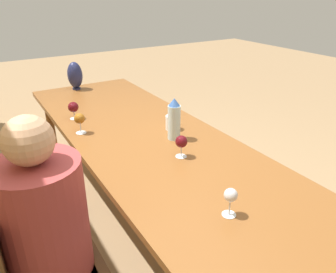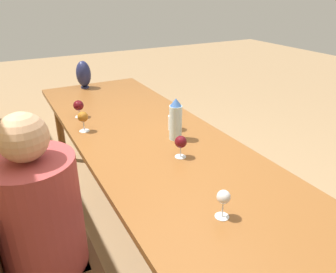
{
  "view_description": "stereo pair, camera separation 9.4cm",
  "coord_description": "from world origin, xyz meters",
  "views": [
    {
      "loc": [
        -1.69,
        0.92,
        1.66
      ],
      "look_at": [
        -0.18,
        0.0,
        0.84
      ],
      "focal_mm": 35.0,
      "sensor_mm": 36.0,
      "label": 1
    },
    {
      "loc": [
        -1.74,
        0.83,
        1.66
      ],
      "look_at": [
        -0.18,
        0.0,
        0.84
      ],
      "focal_mm": 35.0,
      "sensor_mm": 36.0,
      "label": 2
    }
  ],
  "objects": [
    {
      "name": "wine_glass_2",
      "position": [
        0.37,
        0.37,
        0.84
      ],
      "size": [
        0.07,
        0.07,
        0.14
      ],
      "color": "silver",
      "rests_on": "dining_table"
    },
    {
      "name": "wine_glass_1",
      "position": [
        -0.84,
        0.08,
        0.84
      ],
      "size": [
        0.06,
        0.06,
        0.14
      ],
      "color": "silver",
      "rests_on": "dining_table"
    },
    {
      "name": "ground_plane",
      "position": [
        0.0,
        0.0,
        0.0
      ],
      "size": [
        14.0,
        14.0,
        0.0
      ],
      "primitive_type": "plane",
      "color": "#937551"
    },
    {
      "name": "vase",
      "position": [
        1.4,
        0.08,
        0.88
      ],
      "size": [
        0.14,
        0.14,
        0.26
      ],
      "color": "#1E234C",
      "rests_on": "dining_table"
    },
    {
      "name": "wine_glass_0",
      "position": [
        -0.27,
        -0.03,
        0.84
      ],
      "size": [
        0.07,
        0.07,
        0.14
      ],
      "color": "silver",
      "rests_on": "dining_table"
    },
    {
      "name": "water_bottle",
      "position": [
        -0.04,
        -0.13,
        0.88
      ],
      "size": [
        0.08,
        0.08,
        0.28
      ],
      "color": "#ADCCD6",
      "rests_on": "dining_table"
    },
    {
      "name": "chair_far",
      "position": [
        0.5,
        0.85,
        0.47
      ],
      "size": [
        0.44,
        0.44,
        0.86
      ],
      "color": "brown",
      "rests_on": "ground_plane"
    },
    {
      "name": "dining_table",
      "position": [
        0.0,
        0.0,
        0.68
      ],
      "size": [
        3.07,
        0.94,
        0.74
      ],
      "color": "brown",
      "rests_on": "ground_plane"
    },
    {
      "name": "water_tumbler",
      "position": [
        0.1,
        -0.2,
        0.79
      ],
      "size": [
        0.08,
        0.08,
        0.1
      ],
      "color": "silver",
      "rests_on": "dining_table"
    },
    {
      "name": "wine_glass_3",
      "position": [
        0.65,
        0.33,
        0.83
      ],
      "size": [
        0.08,
        0.08,
        0.13
      ],
      "color": "silver",
      "rests_on": "dining_table"
    },
    {
      "name": "chair_near",
      "position": [
        -0.43,
        0.85,
        0.47
      ],
      "size": [
        0.44,
        0.44,
        0.86
      ],
      "color": "brown",
      "rests_on": "ground_plane"
    },
    {
      "name": "person_near",
      "position": [
        -0.43,
        0.77,
        0.64
      ],
      "size": [
        0.38,
        0.38,
        1.22
      ],
      "color": "#2D2D38",
      "rests_on": "ground_plane"
    }
  ]
}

